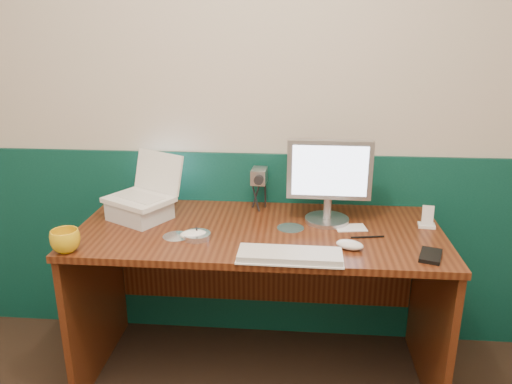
# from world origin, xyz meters

# --- Properties ---
(back_wall) EXTENTS (3.50, 0.04, 2.50)m
(back_wall) POSITION_xyz_m (0.00, 1.75, 1.25)
(back_wall) COLOR beige
(back_wall) RESTS_ON ground
(wainscot) EXTENTS (3.48, 0.02, 1.00)m
(wainscot) POSITION_xyz_m (0.00, 1.74, 0.50)
(wainscot) COLOR #07342E
(wainscot) RESTS_ON ground
(desk) EXTENTS (1.60, 0.70, 0.75)m
(desk) POSITION_xyz_m (0.16, 1.38, 0.38)
(desk) COLOR #3C180A
(desk) RESTS_ON ground
(laptop_riser) EXTENTS (0.31, 0.30, 0.08)m
(laptop_riser) POSITION_xyz_m (-0.40, 1.45, 0.79)
(laptop_riser) COLOR silver
(laptop_riser) RESTS_ON desk
(laptop) EXTENTS (0.35, 0.33, 0.23)m
(laptop) POSITION_xyz_m (-0.40, 1.45, 0.95)
(laptop) COLOR white
(laptop) RESTS_ON laptop_riser
(monitor) EXTENTS (0.37, 0.11, 0.37)m
(monitor) POSITION_xyz_m (0.46, 1.49, 0.94)
(monitor) COLOR #B0AFB4
(monitor) RESTS_ON desk
(keyboard) EXTENTS (0.40, 0.14, 0.02)m
(keyboard) POSITION_xyz_m (0.30, 1.09, 0.76)
(keyboard) COLOR silver
(keyboard) RESTS_ON desk
(mouse_right) EXTENTS (0.13, 0.10, 0.04)m
(mouse_right) POSITION_xyz_m (0.54, 1.20, 0.77)
(mouse_right) COLOR white
(mouse_right) RESTS_ON desk
(mouse_left) EXTENTS (0.13, 0.10, 0.04)m
(mouse_left) POSITION_xyz_m (-0.10, 1.25, 0.77)
(mouse_left) COLOR white
(mouse_left) RESTS_ON desk
(mug) EXTENTS (0.12, 0.12, 0.09)m
(mug) POSITION_xyz_m (-0.58, 1.08, 0.80)
(mug) COLOR gold
(mug) RESTS_ON desk
(camcorder) EXTENTS (0.11, 0.15, 0.22)m
(camcorder) POSITION_xyz_m (0.14, 1.63, 0.86)
(camcorder) COLOR #AAA9AE
(camcorder) RESTS_ON desk
(cd_spindle) EXTENTS (0.12, 0.12, 0.02)m
(cd_spindle) POSITION_xyz_m (-0.09, 1.25, 0.76)
(cd_spindle) COLOR silver
(cd_spindle) RESTS_ON desk
(cd_loose_a) EXTENTS (0.12, 0.12, 0.00)m
(cd_loose_a) POSITION_xyz_m (-0.18, 1.27, 0.75)
(cd_loose_a) COLOR silver
(cd_loose_a) RESTS_ON desk
(cd_loose_b) EXTENTS (0.12, 0.12, 0.00)m
(cd_loose_b) POSITION_xyz_m (0.30, 1.40, 0.75)
(cd_loose_b) COLOR #B5BFC6
(cd_loose_b) RESTS_ON desk
(pen) EXTENTS (0.14, 0.03, 0.01)m
(pen) POSITION_xyz_m (0.62, 1.32, 0.75)
(pen) COLOR black
(pen) RESTS_ON desk
(papers) EXTENTS (0.14, 0.11, 0.00)m
(papers) POSITION_xyz_m (0.56, 1.42, 0.75)
(papers) COLOR white
(papers) RESTS_ON desk
(dock) EXTENTS (0.08, 0.06, 0.01)m
(dock) POSITION_xyz_m (0.90, 1.47, 0.76)
(dock) COLOR white
(dock) RESTS_ON desk
(music_player) EXTENTS (0.05, 0.03, 0.09)m
(music_player) POSITION_xyz_m (0.90, 1.47, 0.81)
(music_player) COLOR silver
(music_player) RESTS_ON dock
(pda) EXTENTS (0.12, 0.15, 0.02)m
(pda) POSITION_xyz_m (0.84, 1.15, 0.76)
(pda) COLOR black
(pda) RESTS_ON desk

